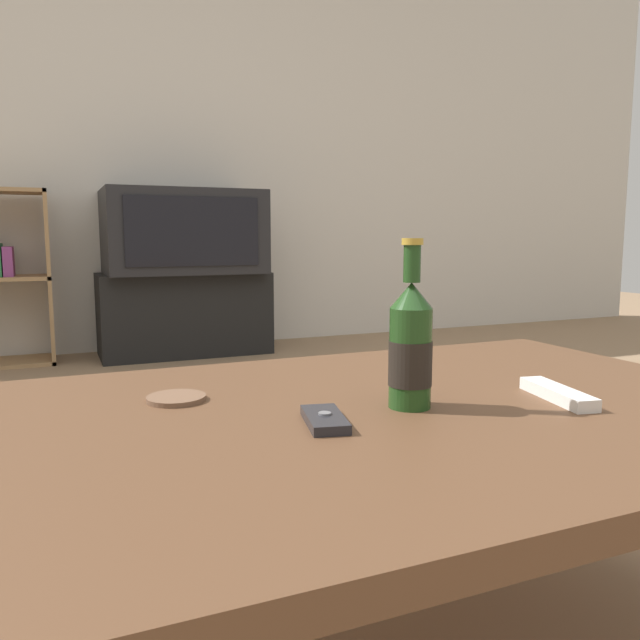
{
  "coord_description": "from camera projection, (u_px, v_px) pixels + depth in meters",
  "views": [
    {
      "loc": [
        -0.43,
        -0.82,
        0.67
      ],
      "look_at": [
        0.05,
        0.28,
        0.51
      ],
      "focal_mm": 35.0,
      "sensor_mm": 36.0,
      "label": 1
    }
  ],
  "objects": [
    {
      "name": "remote_control",
      "position": [
        558.0,
        394.0,
        1.0
      ],
      "size": [
        0.07,
        0.17,
        0.02
      ],
      "rotation": [
        0.0,
        0.0,
        -0.2
      ],
      "color": "white",
      "rests_on": "coffee_table"
    },
    {
      "name": "tv_stand",
      "position": [
        185.0,
        313.0,
        3.58
      ],
      "size": [
        0.94,
        0.41,
        0.47
      ],
      "color": "black",
      "rests_on": "ground_plane"
    },
    {
      "name": "beer_bottle",
      "position": [
        410.0,
        347.0,
        0.95
      ],
      "size": [
        0.07,
        0.07,
        0.26
      ],
      "color": "#1E4219",
      "rests_on": "coffee_table"
    },
    {
      "name": "television",
      "position": [
        182.0,
        232.0,
        3.51
      ],
      "size": [
        0.85,
        0.6,
        0.46
      ],
      "color": "black",
      "rests_on": "tv_stand"
    },
    {
      "name": "coffee_table",
      "position": [
        365.0,
        439.0,
        0.96
      ],
      "size": [
        1.36,
        0.85,
        0.41
      ],
      "color": "brown",
      "rests_on": "ground_plane"
    },
    {
      "name": "coaster",
      "position": [
        176.0,
        398.0,
        1.0
      ],
      "size": [
        0.09,
        0.09,
        0.01
      ],
      "color": "brown",
      "rests_on": "coffee_table"
    },
    {
      "name": "cell_phone",
      "position": [
        325.0,
        419.0,
        0.87
      ],
      "size": [
        0.08,
        0.12,
        0.02
      ],
      "rotation": [
        0.0,
        0.0,
        -0.22
      ],
      "color": "#232328",
      "rests_on": "coffee_table"
    },
    {
      "name": "back_wall",
      "position": [
        124.0,
        127.0,
        3.59
      ],
      "size": [
        8.0,
        0.05,
        2.6
      ],
      "color": "beige",
      "rests_on": "ground_plane"
    }
  ]
}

